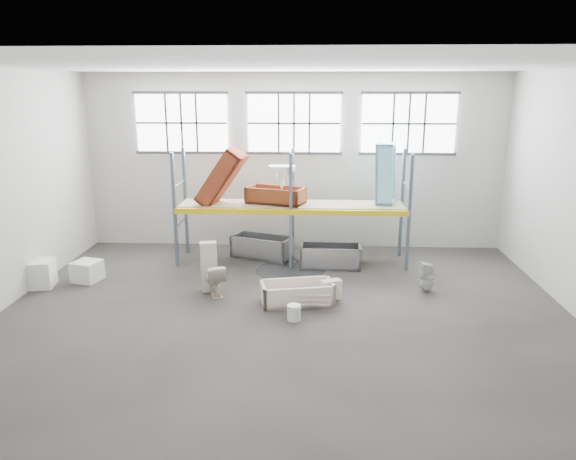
# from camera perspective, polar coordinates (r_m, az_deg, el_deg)

# --- Properties ---
(floor) EXTENTS (12.00, 10.00, 0.10)m
(floor) POSITION_cam_1_polar(r_m,az_deg,el_deg) (11.58, -0.37, -8.88)
(floor) COLOR #4D4743
(floor) RESTS_ON ground
(ceiling) EXTENTS (12.00, 10.00, 0.10)m
(ceiling) POSITION_cam_1_polar(r_m,az_deg,el_deg) (10.60, -0.42, 17.24)
(ceiling) COLOR silver
(ceiling) RESTS_ON ground
(wall_back) EXTENTS (12.00, 0.10, 5.00)m
(wall_back) POSITION_cam_1_polar(r_m,az_deg,el_deg) (15.78, 0.64, 7.18)
(wall_back) COLOR #BCB8AE
(wall_back) RESTS_ON ground
(wall_front) EXTENTS (12.00, 0.10, 5.00)m
(wall_front) POSITION_cam_1_polar(r_m,az_deg,el_deg) (5.95, -3.15, -5.95)
(wall_front) COLOR #9D9A92
(wall_front) RESTS_ON ground
(window_left) EXTENTS (2.60, 0.04, 1.60)m
(window_left) POSITION_cam_1_polar(r_m,az_deg,el_deg) (16.01, -11.10, 10.98)
(window_left) COLOR white
(window_left) RESTS_ON wall_back
(window_mid) EXTENTS (2.60, 0.04, 1.60)m
(window_mid) POSITION_cam_1_polar(r_m,az_deg,el_deg) (15.56, 0.64, 11.15)
(window_mid) COLOR white
(window_mid) RESTS_ON wall_back
(window_right) EXTENTS (2.60, 0.04, 1.60)m
(window_right) POSITION_cam_1_polar(r_m,az_deg,el_deg) (15.77, 12.56, 10.85)
(window_right) COLOR white
(window_right) RESTS_ON wall_back
(rack_upright_la) EXTENTS (0.08, 0.08, 3.00)m
(rack_upright_la) POSITION_cam_1_polar(r_m,az_deg,el_deg) (14.29, -11.82, 1.98)
(rack_upright_la) COLOR slate
(rack_upright_la) RESTS_ON floor
(rack_upright_lb) EXTENTS (0.08, 0.08, 3.00)m
(rack_upright_lb) POSITION_cam_1_polar(r_m,az_deg,el_deg) (15.43, -10.72, 2.98)
(rack_upright_lb) COLOR slate
(rack_upright_lb) RESTS_ON floor
(rack_upright_ma) EXTENTS (0.08, 0.08, 3.00)m
(rack_upright_ma) POSITION_cam_1_polar(r_m,az_deg,el_deg) (13.85, 0.29, 1.89)
(rack_upright_ma) COLOR slate
(rack_upright_ma) RESTS_ON floor
(rack_upright_mb) EXTENTS (0.08, 0.08, 3.00)m
(rack_upright_mb) POSITION_cam_1_polar(r_m,az_deg,el_deg) (15.02, 0.49, 2.91)
(rack_upright_mb) COLOR slate
(rack_upright_mb) RESTS_ON floor
(rack_upright_ra) EXTENTS (0.08, 0.08, 3.00)m
(rack_upright_ra) POSITION_cam_1_polar(r_m,az_deg,el_deg) (14.04, 12.62, 1.70)
(rack_upright_ra) COLOR slate
(rack_upright_ra) RESTS_ON floor
(rack_upright_rb) EXTENTS (0.08, 0.08, 3.00)m
(rack_upright_rb) POSITION_cam_1_polar(r_m,az_deg,el_deg) (15.20, 11.88, 2.74)
(rack_upright_rb) COLOR slate
(rack_upright_rb) RESTS_ON floor
(rack_beam_front) EXTENTS (6.00, 0.10, 0.14)m
(rack_beam_front) POSITION_cam_1_polar(r_m,az_deg,el_deg) (13.85, 0.29, 1.89)
(rack_beam_front) COLOR yellow
(rack_beam_front) RESTS_ON floor
(rack_beam_back) EXTENTS (6.00, 0.10, 0.14)m
(rack_beam_back) POSITION_cam_1_polar(r_m,az_deg,el_deg) (15.02, 0.49, 2.91)
(rack_beam_back) COLOR yellow
(rack_beam_back) RESTS_ON floor
(shelf_deck) EXTENTS (5.90, 1.10, 0.03)m
(shelf_deck) POSITION_cam_1_polar(r_m,az_deg,el_deg) (14.41, 0.39, 2.73)
(shelf_deck) COLOR gray
(shelf_deck) RESTS_ON floor
(wet_patch) EXTENTS (1.80, 1.80, 0.00)m
(wet_patch) POSITION_cam_1_polar(r_m,az_deg,el_deg) (14.07, 0.24, -4.25)
(wet_patch) COLOR black
(wet_patch) RESTS_ON floor
(bathtub_beige) EXTENTS (1.70, 1.06, 0.46)m
(bathtub_beige) POSITION_cam_1_polar(r_m,az_deg,el_deg) (11.96, 0.97, -6.60)
(bathtub_beige) COLOR beige
(bathtub_beige) RESTS_ON floor
(cistern_spare) EXTENTS (0.50, 0.37, 0.43)m
(cistern_spare) POSITION_cam_1_polar(r_m,az_deg,el_deg) (12.06, 4.51, -6.22)
(cistern_spare) COLOR beige
(cistern_spare) RESTS_ON bathtub_beige
(sink_in_tub) EXTENTS (0.50, 0.50, 0.13)m
(sink_in_tub) POSITION_cam_1_polar(r_m,az_deg,el_deg) (12.00, 1.60, -6.91)
(sink_in_tub) COLOR beige
(sink_in_tub) RESTS_ON bathtub_beige
(toilet_beige) EXTENTS (0.65, 0.82, 0.73)m
(toilet_beige) POSITION_cam_1_polar(r_m,az_deg,el_deg) (12.48, -7.72, -5.16)
(toilet_beige) COLOR #F1DBC8
(toilet_beige) RESTS_ON floor
(cistern_tall) EXTENTS (0.43, 0.33, 1.17)m
(cistern_tall) POSITION_cam_1_polar(r_m,az_deg,el_deg) (12.65, -8.31, -3.84)
(cistern_tall) COLOR beige
(cistern_tall) RESTS_ON floor
(toilet_white) EXTENTS (0.38, 0.37, 0.72)m
(toilet_white) POSITION_cam_1_polar(r_m,az_deg,el_deg) (12.94, 14.41, -4.81)
(toilet_white) COLOR silver
(toilet_white) RESTS_ON floor
(steel_tub_left) EXTENTS (1.80, 1.29, 0.60)m
(steel_tub_left) POSITION_cam_1_polar(r_m,az_deg,el_deg) (15.09, -2.73, -1.75)
(steel_tub_left) COLOR #B5B9BD
(steel_tub_left) RESTS_ON floor
(steel_tub_right) EXTENTS (1.61, 0.79, 0.58)m
(steel_tub_right) POSITION_cam_1_polar(r_m,az_deg,el_deg) (14.32, 4.49, -2.74)
(steel_tub_right) COLOR #A2A3AB
(steel_tub_right) RESTS_ON floor
(rust_tub_flat) EXTENTS (1.65, 1.15, 0.42)m
(rust_tub_flat) POSITION_cam_1_polar(r_m,az_deg,el_deg) (14.40, -1.31, 3.69)
(rust_tub_flat) COLOR #923416
(rust_tub_flat) RESTS_ON shelf_deck
(rust_tub_tilted) EXTENTS (1.42, 0.97, 1.61)m
(rust_tub_tilted) POSITION_cam_1_polar(r_m,az_deg,el_deg) (14.35, -7.00, 5.47)
(rust_tub_tilted) COLOR #96391B
(rust_tub_tilted) RESTS_ON shelf_deck
(sink_on_shelf) EXTENTS (0.73, 0.59, 0.61)m
(sink_on_shelf) POSITION_cam_1_polar(r_m,az_deg,el_deg) (14.01, -0.64, 4.52)
(sink_on_shelf) COLOR white
(sink_on_shelf) RESTS_ON rust_tub_flat
(blue_tub_upright) EXTENTS (0.66, 0.84, 1.60)m
(blue_tub_upright) POSITION_cam_1_polar(r_m,az_deg,el_deg) (14.56, 10.22, 5.88)
(blue_tub_upright) COLOR #82CDE1
(blue_tub_upright) RESTS_ON shelf_deck
(bucket) EXTENTS (0.32, 0.32, 0.33)m
(bucket) POSITION_cam_1_polar(r_m,az_deg,el_deg) (11.14, 0.63, -8.67)
(bucket) COLOR silver
(bucket) RESTS_ON floor
(carton_near) EXTENTS (0.85, 0.76, 0.64)m
(carton_near) POSITION_cam_1_polar(r_m,az_deg,el_deg) (14.18, -24.87, -4.18)
(carton_near) COLOR white
(carton_near) RESTS_ON floor
(carton_far) EXTENTS (0.73, 0.73, 0.49)m
(carton_far) POSITION_cam_1_polar(r_m,az_deg,el_deg) (14.15, -20.34, -4.06)
(carton_far) COLOR silver
(carton_far) RESTS_ON floor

